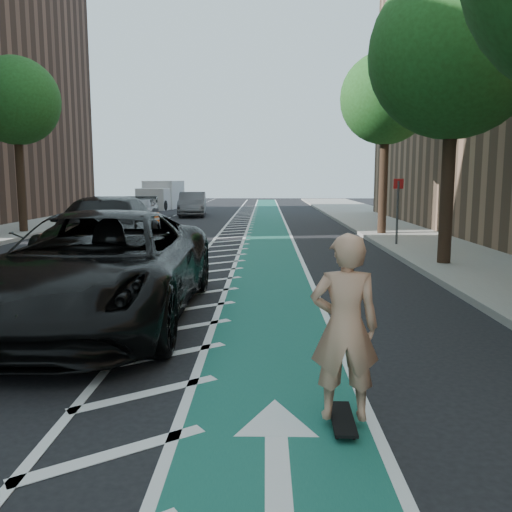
{
  "coord_description": "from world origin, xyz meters",
  "views": [
    {
      "loc": [
        2.89,
        -7.41,
        2.51
      ],
      "look_at": [
        2.72,
        2.33,
        1.1
      ],
      "focal_mm": 38.0,
      "sensor_mm": 36.0,
      "label": 1
    }
  ],
  "objects_px": {
    "suv_near": "(100,267)",
    "barrel_a": "(48,248)",
    "skateboarder": "(345,327)",
    "suv_far": "(105,230)"
  },
  "relations": [
    {
      "from": "suv_near",
      "to": "barrel_a",
      "type": "distance_m",
      "value": 8.1
    },
    {
      "from": "skateboarder",
      "to": "barrel_a",
      "type": "relative_size",
      "value": 2.33
    },
    {
      "from": "skateboarder",
      "to": "barrel_a",
      "type": "height_order",
      "value": "skateboarder"
    },
    {
      "from": "suv_far",
      "to": "barrel_a",
      "type": "height_order",
      "value": "suv_far"
    },
    {
      "from": "suv_far",
      "to": "barrel_a",
      "type": "relative_size",
      "value": 8.28
    },
    {
      "from": "skateboarder",
      "to": "suv_near",
      "type": "xyz_separation_m",
      "value": [
        -3.68,
        4.08,
        -0.08
      ]
    },
    {
      "from": "skateboarder",
      "to": "suv_far",
      "type": "height_order",
      "value": "skateboarder"
    },
    {
      "from": "barrel_a",
      "to": "suv_near",
      "type": "bearing_deg",
      "value": -61.94
    },
    {
      "from": "suv_far",
      "to": "barrel_a",
      "type": "distance_m",
      "value": 2.05
    },
    {
      "from": "barrel_a",
      "to": "suv_far",
      "type": "bearing_deg",
      "value": -14.0
    }
  ]
}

